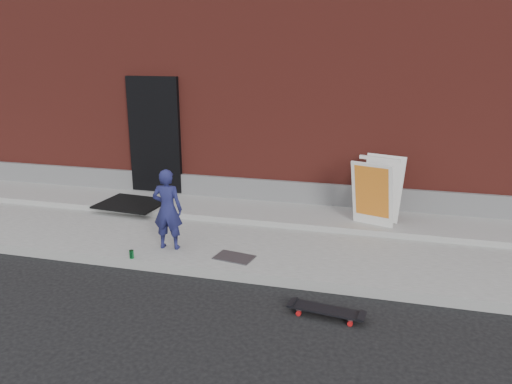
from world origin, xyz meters
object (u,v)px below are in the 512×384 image
(child, at_px, (168,209))
(pizza_sign, at_px, (377,191))
(soda_can, at_px, (132,254))
(skateboard, at_px, (326,310))

(child, height_order, pizza_sign, child)
(soda_can, bearing_deg, skateboard, -12.67)
(skateboard, distance_m, soda_can, 2.93)
(child, distance_m, soda_can, 0.82)
(soda_can, bearing_deg, pizza_sign, 32.82)
(child, distance_m, skateboard, 2.83)
(skateboard, height_order, pizza_sign, pizza_sign)
(child, bearing_deg, skateboard, 150.44)
(pizza_sign, height_order, soda_can, pizza_sign)
(child, bearing_deg, soda_can, 49.00)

